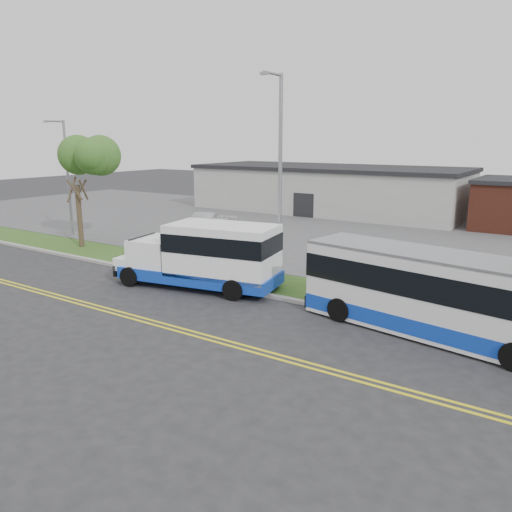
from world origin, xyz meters
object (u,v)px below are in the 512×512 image
Objects in this scene: parked_car_a at (204,223)px; parked_car_b at (214,229)px; tree_west at (76,167)px; transit_bus at (451,297)px; pedestrian at (193,246)px; streetlight_far at (67,173)px; streetlight_near at (279,175)px; shuttle_bus at (207,254)px.

parked_car_b is (1.58, -0.85, -0.10)m from parked_car_a.
tree_west reaches higher than transit_bus.
pedestrian is 8.59m from parked_car_a.
tree_west is at bearing -177.17° from transit_bus.
tree_west is at bearing -28.98° from streetlight_far.
streetlight_near reaches higher than parked_car_b.
streetlight_far is 1.80× the size of parked_car_b.
tree_west is 23.62m from transit_bus.
transit_bus is at bearing -10.04° from streetlight_far.
transit_bus is at bearing 148.84° from pedestrian.
tree_west is at bearing 158.37° from shuttle_bus.
pedestrian is at bearing 168.66° from streetlight_near.
parked_car_b is at bearing 52.85° from tree_west.
streetlight_near is at bearing 174.68° from transit_bus.
pedestrian is 7.04m from parked_car_b.
tree_west is at bearing -140.15° from parked_car_a.
transit_bus is at bearing -37.86° from parked_car_b.
pedestrian reaches higher than parked_car_a.
transit_bus is 2.43× the size of parked_car_a.
streetlight_far is 4.61× the size of pedestrian.
streetlight_far is 11.08m from parked_car_b.
streetlight_near is 1.19× the size of streetlight_far.
pedestrian is at bearing 176.07° from transit_bus.
pedestrian is (-3.70, 3.26, -0.67)m from shuttle_bus.
streetlight_far is 0.73× the size of transit_bus.
shuttle_bus is 4.77× the size of pedestrian.
streetlight_far is at bearing -168.75° from parked_car_a.
tree_west reaches higher than parked_car_a.
shuttle_bus reaches higher than pedestrian.
streetlight_far is at bearing 171.95° from streetlight_near.
tree_west is 1.53× the size of parked_car_a.
streetlight_near is 0.87× the size of transit_bus.
shuttle_bus is (12.36, -2.46, -3.49)m from tree_west.
parked_car_a is (-4.95, 7.03, -0.13)m from pedestrian.
pedestrian is (-6.35, 1.27, -4.27)m from streetlight_near.
transit_bus is 6.30× the size of pedestrian.
streetlight_near reaches higher than parked_car_a.
shuttle_bus is at bearing -171.50° from transit_bus.
parked_car_a is (7.70, 5.61, -3.63)m from streetlight_far.
transit_bus is (23.19, -2.60, -3.63)m from tree_west.
tree_west is at bearing 178.20° from streetlight_near.
pedestrian is at bearing 128.27° from shuttle_bus.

